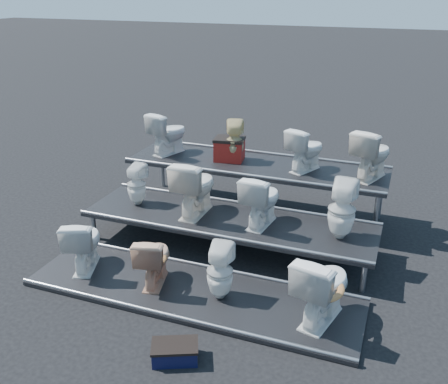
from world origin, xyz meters
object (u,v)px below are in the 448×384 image
(toilet_6, at_px, (261,199))
(toilet_10, at_px, (306,149))
(toilet_0, at_px, (84,243))
(toilet_2, at_px, (220,271))
(step_stool, at_px, (175,353))
(toilet_4, at_px, (137,184))
(toilet_3, at_px, (323,287))
(toilet_1, at_px, (154,259))
(toilet_5, at_px, (195,187))
(toilet_7, at_px, (342,210))
(toilet_8, at_px, (168,133))
(toilet_11, at_px, (372,154))
(toilet_9, at_px, (234,141))
(red_crate, at_px, (229,150))

(toilet_6, distance_m, toilet_10, 1.39)
(toilet_0, height_order, toilet_2, toilet_0)
(toilet_2, xyz_separation_m, step_stool, (-0.06, -1.13, -0.33))
(toilet_4, relative_size, step_stool, 1.37)
(toilet_0, relative_size, step_stool, 1.60)
(toilet_3, distance_m, step_stool, 1.75)
(toilet_4, height_order, toilet_10, toilet_10)
(toilet_1, bearing_deg, step_stool, 112.53)
(toilet_5, bearing_deg, toilet_7, -179.05)
(toilet_3, bearing_deg, toilet_5, -17.78)
(toilet_1, distance_m, toilet_8, 2.93)
(toilet_1, bearing_deg, toilet_4, -67.25)
(toilet_1, height_order, toilet_8, toilet_8)
(toilet_7, height_order, toilet_11, toilet_11)
(toilet_8, bearing_deg, toilet_6, 166.92)
(toilet_9, bearing_deg, toilet_2, 90.76)
(toilet_8, height_order, red_crate, toilet_8)
(toilet_1, xyz_separation_m, toilet_11, (2.31, 2.60, 0.84))
(toilet_5, bearing_deg, red_crate, -90.67)
(toilet_8, distance_m, red_crate, 1.12)
(toilet_10, xyz_separation_m, toilet_11, (0.99, 0.00, 0.04))
(toilet_9, distance_m, step_stool, 3.96)
(toilet_4, bearing_deg, step_stool, 131.54)
(toilet_7, bearing_deg, toilet_4, 3.31)
(toilet_9, bearing_deg, step_stool, 85.18)
(toilet_8, bearing_deg, toilet_5, 148.49)
(toilet_8, bearing_deg, toilet_10, -160.92)
(toilet_3, relative_size, step_stool, 1.86)
(toilet_9, height_order, red_crate, toilet_9)
(toilet_0, distance_m, toilet_8, 2.72)
(toilet_2, relative_size, toilet_9, 1.03)
(toilet_3, xyz_separation_m, step_stool, (-1.28, -1.13, -0.40))
(toilet_5, bearing_deg, toilet_11, -149.63)
(toilet_1, relative_size, toilet_9, 1.00)
(toilet_2, xyz_separation_m, toilet_4, (-1.86, 1.30, 0.36))
(toilet_0, relative_size, toilet_1, 1.07)
(toilet_4, relative_size, toilet_9, 0.92)
(toilet_5, xyz_separation_m, toilet_11, (2.31, 1.30, 0.36))
(toilet_7, relative_size, toilet_8, 1.10)
(toilet_7, bearing_deg, step_stool, 65.90)
(toilet_9, distance_m, red_crate, 0.20)
(toilet_3, distance_m, toilet_4, 3.35)
(toilet_8, bearing_deg, toilet_1, 131.35)
(toilet_5, height_order, toilet_8, toilet_8)
(red_crate, bearing_deg, toilet_11, -9.35)
(toilet_6, bearing_deg, red_crate, -47.28)
(toilet_2, height_order, toilet_5, toilet_5)
(toilet_1, xyz_separation_m, toilet_8, (-1.06, 2.60, 0.82))
(toilet_11, distance_m, red_crate, 2.28)
(toilet_8, bearing_deg, toilet_7, 176.72)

